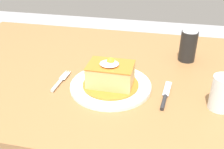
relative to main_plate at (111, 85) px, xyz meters
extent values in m
cube|color=olive|center=(-0.04, 0.13, -0.03)|extent=(1.48, 0.88, 0.04)
cylinder|color=olive|center=(-0.70, 0.49, -0.40)|extent=(0.07, 0.07, 0.70)
cylinder|color=white|center=(0.00, 0.00, 0.00)|extent=(0.27, 0.27, 0.01)
torus|color=white|center=(0.00, 0.00, 0.00)|extent=(0.27, 0.27, 0.01)
cylinder|color=#C66B23|center=(0.00, 0.00, 0.00)|extent=(0.19, 0.19, 0.01)
cube|color=#DBB770|center=(0.00, 0.00, 0.04)|extent=(0.15, 0.10, 0.07)
cube|color=#C66B23|center=(0.00, 0.00, 0.08)|extent=(0.15, 0.11, 0.00)
ellipsoid|color=white|center=(0.00, -0.01, 0.08)|extent=(0.06, 0.06, 0.01)
sphere|color=yellow|center=(0.00, 0.00, 0.09)|extent=(0.03, 0.03, 0.03)
cylinder|color=silver|center=(-0.18, -0.03, 0.00)|extent=(0.01, 0.08, 0.01)
cube|color=silver|center=(-0.18, 0.03, 0.00)|extent=(0.02, 0.05, 0.00)
cylinder|color=silver|center=(-0.17, 0.06, 0.00)|extent=(0.00, 0.03, 0.00)
cylinder|color=silver|center=(-0.18, 0.06, 0.00)|extent=(0.00, 0.03, 0.00)
cylinder|color=silver|center=(-0.19, 0.06, 0.00)|extent=(0.00, 0.03, 0.00)
cylinder|color=#262628|center=(0.18, -0.06, 0.00)|extent=(0.02, 0.08, 0.01)
cube|color=silver|center=(0.19, 0.03, 0.00)|extent=(0.03, 0.09, 0.00)
cylinder|color=black|center=(0.25, 0.28, 0.05)|extent=(0.07, 0.07, 0.12)
cylinder|color=silver|center=(0.25, 0.28, 0.11)|extent=(0.06, 0.06, 0.00)
cylinder|color=gold|center=(0.34, -0.04, 0.02)|extent=(0.06, 0.06, 0.06)
cylinder|color=silver|center=(0.34, -0.04, 0.04)|extent=(0.07, 0.07, 0.10)
camera|label=1|loc=(0.17, -0.73, 0.46)|focal=41.56mm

